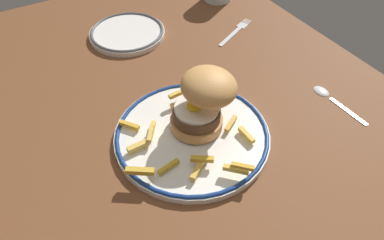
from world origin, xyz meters
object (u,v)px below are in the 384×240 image
(dinner_plate, at_px, (192,135))
(side_plate, at_px, (127,33))
(spoon, at_px, (327,94))
(fork, at_px, (236,31))
(burger, at_px, (204,100))

(dinner_plate, relative_size, side_plate, 1.52)
(dinner_plate, xyz_separation_m, spoon, (0.04, 0.29, -0.00))
(side_plate, height_order, fork, side_plate)
(spoon, bearing_deg, side_plate, -147.60)
(side_plate, xyz_separation_m, fork, (0.12, 0.24, -0.01))
(dinner_plate, distance_m, side_plate, 0.37)
(side_plate, bearing_deg, fork, 63.42)
(dinner_plate, distance_m, spoon, 0.30)
(side_plate, bearing_deg, burger, -1.05)
(fork, bearing_deg, dinner_plate, -47.62)
(fork, bearing_deg, side_plate, -116.58)
(dinner_plate, xyz_separation_m, side_plate, (-0.37, 0.03, -0.00))
(burger, distance_m, side_plate, 0.37)
(fork, xyz_separation_m, spoon, (0.29, 0.02, 0.00))
(dinner_plate, bearing_deg, side_plate, 174.74)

